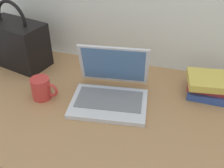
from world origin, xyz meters
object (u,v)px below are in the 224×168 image
laptop (111,90)px  book_stack (209,86)px  coffee_mug (42,88)px  handbag (17,43)px

laptop → book_stack: size_ratio=1.67×
laptop → coffee_mug: 0.29m
laptop → book_stack: bearing=20.8°
book_stack → laptop: bearing=-159.2°
book_stack → coffee_mug: bearing=-161.4°
coffee_mug → handbag: (-0.25, 0.23, 0.07)m
handbag → book_stack: size_ratio=1.62×
laptop → book_stack: (0.40, 0.15, -0.00)m
laptop → coffee_mug: size_ratio=2.86×
laptop → book_stack: 0.42m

